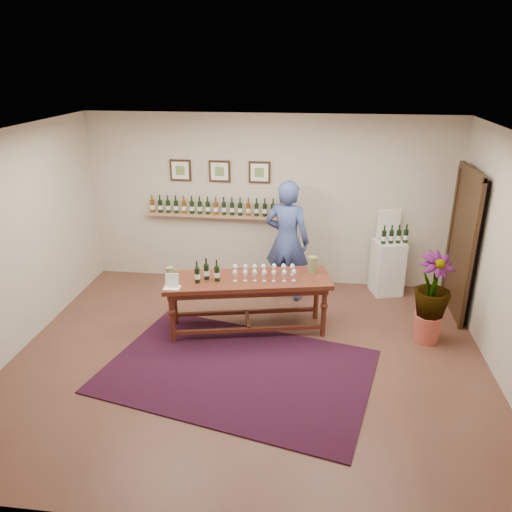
# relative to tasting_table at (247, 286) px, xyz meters

# --- Properties ---
(ground) EXTENTS (6.00, 6.00, 0.00)m
(ground) POSITION_rel_tasting_table_xyz_m (0.11, -0.74, -0.68)
(ground) COLOR brown
(ground) RESTS_ON ground
(room_shell) EXTENTS (6.00, 6.00, 6.00)m
(room_shell) POSITION_rel_tasting_table_xyz_m (2.22, 1.12, 0.44)
(room_shell) COLOR beige
(room_shell) RESTS_ON ground
(rug) EXTENTS (3.57, 2.78, 0.02)m
(rug) POSITION_rel_tasting_table_xyz_m (0.02, -1.02, -0.67)
(rug) COLOR #460C14
(rug) RESTS_ON ground
(tasting_table) EXTENTS (2.35, 1.17, 0.80)m
(tasting_table) POSITION_rel_tasting_table_xyz_m (0.00, 0.00, 0.00)
(tasting_table) COLOR #431A10
(tasting_table) RESTS_ON ground
(table_glasses) EXTENTS (1.25, 0.45, 0.17)m
(table_glasses) POSITION_rel_tasting_table_xyz_m (0.23, 0.03, 0.20)
(table_glasses) COLOR white
(table_glasses) RESTS_ON tasting_table
(table_bottles) EXTENTS (0.35, 0.26, 0.33)m
(table_bottles) POSITION_rel_tasting_table_xyz_m (-0.53, -0.14, 0.28)
(table_bottles) COLOR black
(table_bottles) RESTS_ON tasting_table
(pitcher_left) EXTENTS (0.15, 0.15, 0.19)m
(pitcher_left) POSITION_rel_tasting_table_xyz_m (-1.01, -0.21, 0.22)
(pitcher_left) COLOR olive
(pitcher_left) RESTS_ON tasting_table
(pitcher_right) EXTENTS (0.18, 0.18, 0.23)m
(pitcher_right) POSITION_rel_tasting_table_xyz_m (0.87, 0.30, 0.24)
(pitcher_right) COLOR olive
(pitcher_right) RESTS_ON tasting_table
(menu_card) EXTENTS (0.22, 0.17, 0.19)m
(menu_card) POSITION_rel_tasting_table_xyz_m (-0.93, -0.41, 0.22)
(menu_card) COLOR white
(menu_card) RESTS_ON tasting_table
(display_pedestal) EXTENTS (0.54, 0.54, 0.88)m
(display_pedestal) POSITION_rel_tasting_table_xyz_m (2.07, 1.49, -0.24)
(display_pedestal) COLOR white
(display_pedestal) RESTS_ON ground
(pedestal_bottles) EXTENTS (0.34, 0.17, 0.33)m
(pedestal_bottles) POSITION_rel_tasting_table_xyz_m (2.13, 1.43, 0.37)
(pedestal_bottles) COLOR black
(pedestal_bottles) RESTS_ON display_pedestal
(info_sign) EXTENTS (0.37, 0.12, 0.52)m
(info_sign) POSITION_rel_tasting_table_xyz_m (2.04, 1.61, 0.46)
(info_sign) COLOR white
(info_sign) RESTS_ON display_pedestal
(potted_plant) EXTENTS (0.74, 0.74, 1.09)m
(potted_plant) POSITION_rel_tasting_table_xyz_m (2.44, -0.00, -0.04)
(potted_plant) COLOR #BA4E3E
(potted_plant) RESTS_ON ground
(person) EXTENTS (0.79, 0.61, 1.91)m
(person) POSITION_rel_tasting_table_xyz_m (0.46, 1.11, 0.28)
(person) COLOR #394988
(person) RESTS_ON ground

